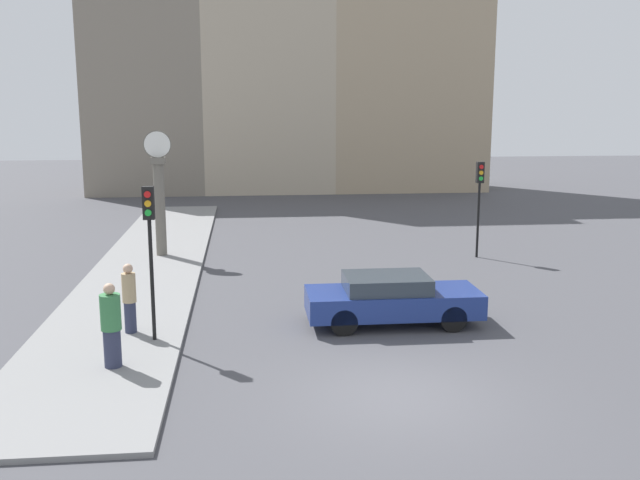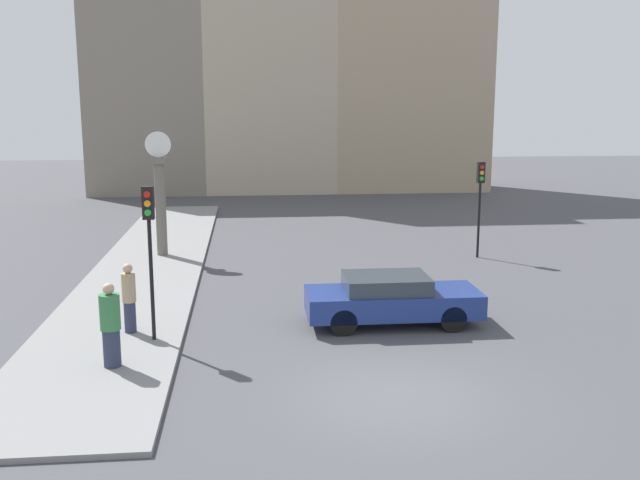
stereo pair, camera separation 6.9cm
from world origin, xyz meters
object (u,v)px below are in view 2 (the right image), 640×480
(street_clock, at_px, (160,197))
(pedestrian_tan_coat, at_px, (129,298))
(sedan_car, at_px, (391,299))
(traffic_light_near, at_px, (149,231))
(traffic_light_far, at_px, (480,189))
(pedestrian_green_hoodie, at_px, (111,326))

(street_clock, bearing_deg, pedestrian_tan_coat, -88.34)
(sedan_car, distance_m, traffic_light_near, 6.30)
(traffic_light_far, bearing_deg, street_clock, 174.50)
(sedan_car, bearing_deg, traffic_light_near, -170.95)
(traffic_light_near, relative_size, pedestrian_tan_coat, 2.12)
(sedan_car, distance_m, pedestrian_green_hoodie, 7.05)
(traffic_light_near, distance_m, traffic_light_far, 13.67)
(traffic_light_near, bearing_deg, street_clock, 95.33)
(traffic_light_near, xyz_separation_m, street_clock, (-0.90, 9.67, -0.46))
(sedan_car, xyz_separation_m, traffic_light_far, (4.78, 7.62, 1.85))
(sedan_car, relative_size, pedestrian_tan_coat, 2.58)
(traffic_light_near, bearing_deg, pedestrian_green_hoodie, -111.24)
(traffic_light_near, distance_m, pedestrian_green_hoodie, 2.49)
(traffic_light_far, bearing_deg, pedestrian_green_hoodie, -137.84)
(pedestrian_tan_coat, bearing_deg, sedan_car, 2.83)
(street_clock, xyz_separation_m, pedestrian_green_hoodie, (0.25, -11.36, -1.26))
(traffic_light_near, height_order, pedestrian_green_hoodie, traffic_light_near)
(pedestrian_green_hoodie, bearing_deg, pedestrian_tan_coat, 89.58)
(sedan_car, distance_m, pedestrian_tan_coat, 6.54)
(traffic_light_near, bearing_deg, sedan_car, 9.05)
(traffic_light_near, bearing_deg, pedestrian_tan_coat, 136.13)
(sedan_car, relative_size, traffic_light_near, 1.22)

